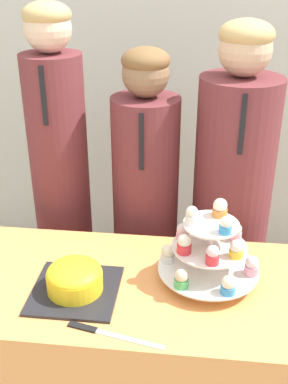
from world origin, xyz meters
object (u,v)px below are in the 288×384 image
object	(u,v)px
round_cake	(75,279)
cupcake_stand	(209,248)
student_1	(145,223)
student_0	(63,200)
student_2	(229,220)
cake_knife	(99,332)

from	to	relation	value
round_cake	cupcake_stand	xyz separation A→B (m)	(0.42, 0.12, 0.07)
round_cake	student_1	bearing A→B (deg)	75.32
student_0	student_2	size ratio (longest dim) A/B	1.03
cupcake_stand	student_1	world-z (taller)	student_1
student_0	cake_knife	bearing A→B (deg)	-67.71
student_0	student_2	bearing A→B (deg)	0.00
student_0	student_1	size ratio (longest dim) A/B	1.11
round_cake	student_0	distance (m)	0.63
cake_knife	student_2	xyz separation A→B (m)	(0.40, 0.77, -0.05)
student_0	student_1	bearing A→B (deg)	0.00
cake_knife	student_1	size ratio (longest dim) A/B	0.20
student_1	student_0	bearing A→B (deg)	-180.00
cupcake_stand	student_2	distance (m)	0.52
round_cake	student_1	distance (m)	0.63
student_1	student_2	world-z (taller)	student_2
round_cake	student_0	xyz separation A→B (m)	(-0.20, 0.60, -0.04)
cake_knife	cupcake_stand	xyz separation A→B (m)	(0.31, 0.29, 0.12)
cake_knife	student_0	distance (m)	0.83
round_cake	cupcake_stand	distance (m)	0.44
round_cake	student_1	size ratio (longest dim) A/B	0.19
student_1	cake_knife	bearing A→B (deg)	-93.45
student_1	student_2	bearing A→B (deg)	0.00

